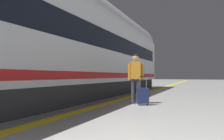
% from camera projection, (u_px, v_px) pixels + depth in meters
% --- Properties ---
extents(safety_line_strip, '(0.36, 80.00, 0.01)m').
position_uv_depth(safety_line_strip, '(125.00, 98.00, 9.61)').
color(safety_line_strip, yellow).
rests_on(safety_line_strip, ground).
extents(tactile_edge_band, '(0.54, 80.00, 0.01)m').
position_uv_depth(tactile_edge_band, '(119.00, 98.00, 9.73)').
color(tactile_edge_band, slate).
rests_on(tactile_edge_band, ground).
extents(high_speed_train, '(2.94, 27.57, 4.97)m').
position_uv_depth(high_speed_train, '(21.00, 27.00, 6.82)').
color(high_speed_train, '#38383D').
rests_on(high_speed_train, ground).
extents(passenger_near, '(0.53, 0.28, 1.75)m').
position_uv_depth(passenger_near, '(136.00, 75.00, 7.73)').
color(passenger_near, '#383842').
rests_on(passenger_near, ground).
extents(suitcase_near, '(0.43, 0.34, 0.97)m').
position_uv_depth(suitcase_near, '(143.00, 96.00, 7.36)').
color(suitcase_near, '#19234C').
rests_on(suitcase_near, ground).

